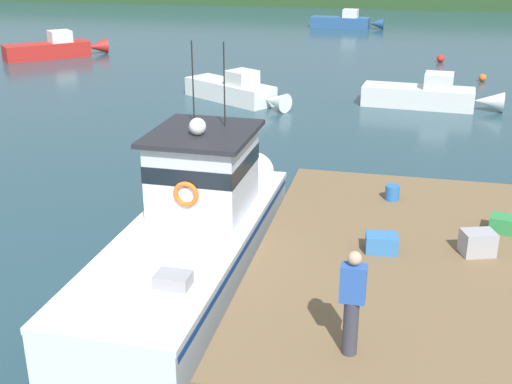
# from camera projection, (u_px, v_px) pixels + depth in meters

# --- Properties ---
(ground_plane) EXTENTS (200.00, 200.00, 0.00)m
(ground_plane) POSITION_uv_depth(u_px,v_px,m) (178.00, 285.00, 13.75)
(ground_plane) COLOR #23424C
(dock) EXTENTS (6.00, 9.00, 1.20)m
(dock) POSITION_uv_depth(u_px,v_px,m) (417.00, 263.00, 12.36)
(dock) COLOR #4C3D2D
(dock) RESTS_ON ground
(main_fishing_boat) EXTENTS (2.69, 9.83, 4.80)m
(main_fishing_boat) POSITION_uv_depth(u_px,v_px,m) (196.00, 229.00, 13.95)
(main_fishing_boat) COLOR white
(main_fishing_boat) RESTS_ON ground
(crate_stack_mid_dock) EXTENTS (0.64, 0.50, 0.34)m
(crate_stack_mid_dock) POSITION_uv_depth(u_px,v_px,m) (382.00, 243.00, 12.49)
(crate_stack_mid_dock) COLOR #3370B2
(crate_stack_mid_dock) RESTS_ON dock
(crate_single_far) EXTENTS (0.71, 0.61, 0.46)m
(crate_single_far) POSITION_uv_depth(u_px,v_px,m) (478.00, 243.00, 12.36)
(crate_single_far) COLOR #9E9EA3
(crate_single_far) RESTS_ON dock
(crate_single_by_cleat) EXTENTS (0.67, 0.54, 0.33)m
(crate_single_by_cleat) POSITION_uv_depth(u_px,v_px,m) (505.00, 224.00, 13.33)
(crate_single_by_cleat) COLOR #2D8442
(crate_single_by_cleat) RESTS_ON dock
(bait_bucket) EXTENTS (0.32, 0.32, 0.34)m
(bait_bucket) POSITION_uv_depth(u_px,v_px,m) (392.00, 193.00, 14.95)
(bait_bucket) COLOR #2866B2
(bait_bucket) RESTS_ON dock
(deckhand_by_the_boat) EXTENTS (0.36, 0.22, 1.63)m
(deckhand_by_the_boat) POSITION_uv_depth(u_px,v_px,m) (352.00, 301.00, 9.17)
(deckhand_by_the_boat) COLOR #383842
(deckhand_by_the_boat) RESTS_ON dock
(moored_boat_far_left) EXTENTS (5.89, 1.83, 1.48)m
(moored_boat_far_left) POSITION_uv_depth(u_px,v_px,m) (428.00, 95.00, 27.96)
(moored_boat_far_left) COLOR silver
(moored_boat_far_left) RESTS_ON ground
(moored_boat_far_right) EXTENTS (5.36, 3.89, 1.43)m
(moored_boat_far_right) POSITION_uv_depth(u_px,v_px,m) (236.00, 91.00, 28.92)
(moored_boat_far_right) COLOR white
(moored_boat_far_right) RESTS_ON ground
(moored_boat_near_channel) EXTENTS (5.83, 1.71, 1.47)m
(moored_boat_near_channel) POSITION_uv_depth(u_px,v_px,m) (345.00, 22.00, 52.42)
(moored_boat_near_channel) COLOR #285184
(moored_boat_near_channel) RESTS_ON ground
(moored_boat_outer_mooring) EXTENTS (5.30, 5.18, 1.57)m
(moored_boat_outer_mooring) POSITION_uv_depth(u_px,v_px,m) (54.00, 48.00, 39.54)
(moored_boat_outer_mooring) COLOR red
(moored_boat_outer_mooring) RESTS_ON ground
(mooring_buoy_outer) EXTENTS (0.44, 0.44, 0.44)m
(mooring_buoy_outer) POSITION_uv_depth(u_px,v_px,m) (441.00, 58.00, 38.11)
(mooring_buoy_outer) COLOR red
(mooring_buoy_outer) RESTS_ON ground
(mooring_buoy_spare_mooring) EXTENTS (0.44, 0.44, 0.44)m
(mooring_buoy_spare_mooring) POSITION_uv_depth(u_px,v_px,m) (300.00, 181.00, 18.96)
(mooring_buoy_spare_mooring) COLOR #EA5B19
(mooring_buoy_spare_mooring) RESTS_ON ground
(mooring_buoy_inshore) EXTENTS (0.38, 0.38, 0.38)m
(mooring_buoy_inshore) POSITION_uv_depth(u_px,v_px,m) (483.00, 78.00, 33.06)
(mooring_buoy_inshore) COLOR #EA5B19
(mooring_buoy_inshore) RESTS_ON ground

